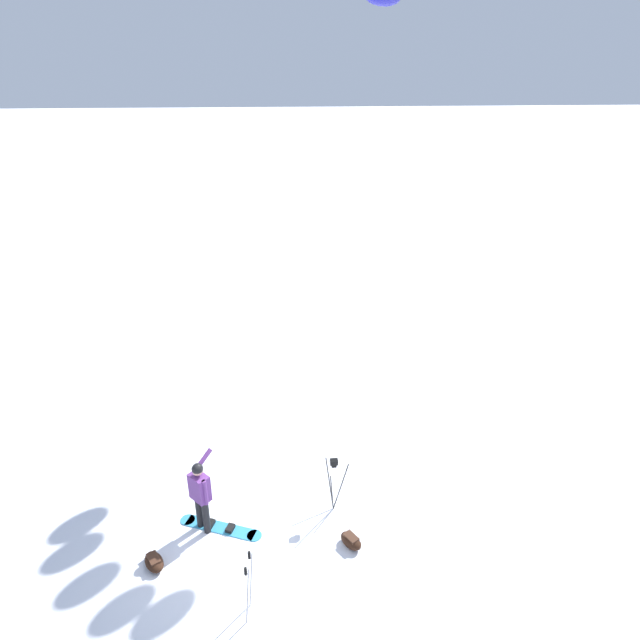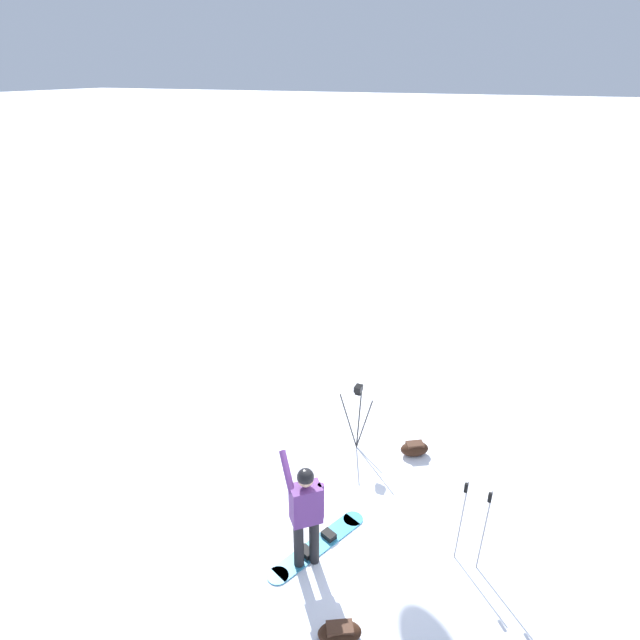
{
  "view_description": "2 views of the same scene",
  "coord_description": "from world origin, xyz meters",
  "px_view_note": "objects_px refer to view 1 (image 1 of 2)",
  "views": [
    {
      "loc": [
        7.8,
        0.72,
        8.38
      ],
      "look_at": [
        -1.95,
        1.77,
        3.89
      ],
      "focal_mm": 30.38,
      "sensor_mm": 36.0,
      "label": 1
    },
    {
      "loc": [
        1.78,
        -5.58,
        6.22
      ],
      "look_at": [
        -1.25,
        1.23,
        2.75
      ],
      "focal_mm": 30.5,
      "sensor_mm": 36.0,
      "label": 2
    }
  ],
  "objects_px": {
    "snowboarder": "(200,490)",
    "camera_tripod": "(334,474)",
    "snowboard": "(220,527)",
    "gear_bag_large": "(351,540)",
    "ski_poles": "(249,580)",
    "gear_bag_small": "(154,562)"
  },
  "relations": [
    {
      "from": "snowboarder",
      "to": "camera_tripod",
      "type": "relative_size",
      "value": 1.28
    },
    {
      "from": "snowboard",
      "to": "gear_bag_large",
      "type": "relative_size",
      "value": 2.89
    },
    {
      "from": "camera_tripod",
      "to": "ski_poles",
      "type": "relative_size",
      "value": 1.01
    },
    {
      "from": "snowboarder",
      "to": "ski_poles",
      "type": "height_order",
      "value": "snowboarder"
    },
    {
      "from": "snowboard",
      "to": "gear_bag_small",
      "type": "distance_m",
      "value": 1.42
    },
    {
      "from": "snowboard",
      "to": "ski_poles",
      "type": "bearing_deg",
      "value": 17.66
    },
    {
      "from": "gear_bag_large",
      "to": "ski_poles",
      "type": "xyz_separation_m",
      "value": [
        1.28,
        -1.92,
        0.7
      ]
    },
    {
      "from": "gear_bag_large",
      "to": "gear_bag_small",
      "type": "distance_m",
      "value": 3.72
    },
    {
      "from": "ski_poles",
      "to": "gear_bag_small",
      "type": "bearing_deg",
      "value": -123.44
    },
    {
      "from": "gear_bag_small",
      "to": "snowboard",
      "type": "bearing_deg",
      "value": 124.91
    },
    {
      "from": "snowboard",
      "to": "camera_tripod",
      "type": "xyz_separation_m",
      "value": [
        -0.29,
        2.34,
        0.9
      ]
    },
    {
      "from": "gear_bag_large",
      "to": "gear_bag_small",
      "type": "xyz_separation_m",
      "value": [
        0.09,
        -3.71,
        -0.01
      ]
    },
    {
      "from": "gear_bag_large",
      "to": "camera_tripod",
      "type": "distance_m",
      "value": 1.3
    },
    {
      "from": "camera_tripod",
      "to": "ski_poles",
      "type": "xyz_separation_m",
      "value": [
        2.29,
        -1.71,
        -0.09
      ]
    },
    {
      "from": "camera_tripod",
      "to": "gear_bag_small",
      "type": "bearing_deg",
      "value": -72.61
    },
    {
      "from": "gear_bag_large",
      "to": "ski_poles",
      "type": "bearing_deg",
      "value": -56.32
    },
    {
      "from": "gear_bag_large",
      "to": "ski_poles",
      "type": "height_order",
      "value": "ski_poles"
    },
    {
      "from": "snowboarder",
      "to": "gear_bag_large",
      "type": "distance_m",
      "value": 3.08
    },
    {
      "from": "camera_tripod",
      "to": "gear_bag_small",
      "type": "relative_size",
      "value": 2.1
    },
    {
      "from": "gear_bag_large",
      "to": "gear_bag_small",
      "type": "height_order",
      "value": "gear_bag_large"
    },
    {
      "from": "snowboarder",
      "to": "snowboard",
      "type": "bearing_deg",
      "value": 85.08
    },
    {
      "from": "gear_bag_small",
      "to": "ski_poles",
      "type": "xyz_separation_m",
      "value": [
        1.19,
        1.8,
        0.72
      ]
    }
  ]
}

